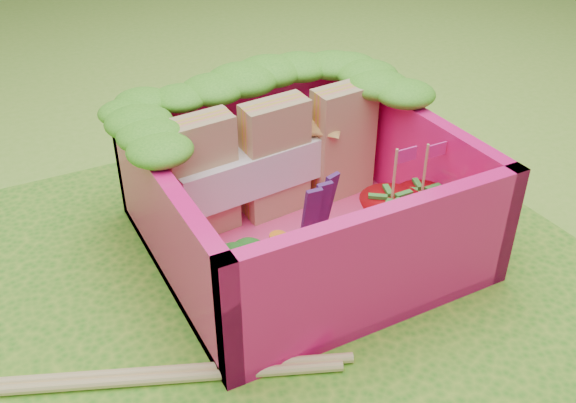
# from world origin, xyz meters

# --- Properties ---
(ground) EXTENTS (14.00, 14.00, 0.00)m
(ground) POSITION_xyz_m (0.00, 0.00, 0.00)
(ground) COLOR #80C236
(ground) RESTS_ON ground
(placemat) EXTENTS (2.60, 2.60, 0.03)m
(placemat) POSITION_xyz_m (0.00, 0.00, 0.01)
(placemat) COLOR #419621
(placemat) RESTS_ON ground
(bento_floor) EXTENTS (1.30, 1.30, 0.05)m
(bento_floor) POSITION_xyz_m (0.13, 0.13, 0.06)
(bento_floor) COLOR #F33E7F
(bento_floor) RESTS_ON placemat
(bento_box) EXTENTS (1.30, 1.30, 0.55)m
(bento_box) POSITION_xyz_m (0.13, 0.13, 0.31)
(bento_box) COLOR #FE157A
(bento_box) RESTS_ON placemat
(lettuce_ruffle) EXTENTS (1.43, 0.77, 0.11)m
(lettuce_ruffle) POSITION_xyz_m (0.13, 0.59, 0.64)
(lettuce_ruffle) COLOR #2E941A
(lettuce_ruffle) RESTS_ON bento_box
(sandwich_stack) EXTENTS (1.07, 0.27, 0.56)m
(sandwich_stack) POSITION_xyz_m (0.13, 0.38, 0.36)
(sandwich_stack) COLOR tan
(sandwich_stack) RESTS_ON bento_floor
(broccoli) EXTENTS (0.33, 0.33, 0.27)m
(broccoli) POSITION_xyz_m (-0.34, -0.19, 0.27)
(broccoli) COLOR #599146
(broccoli) RESTS_ON bento_floor
(carrot_sticks) EXTENTS (0.10, 0.16, 0.27)m
(carrot_sticks) POSITION_xyz_m (-0.14, -0.19, 0.21)
(carrot_sticks) COLOR orange
(carrot_sticks) RESTS_ON bento_floor
(purple_wedges) EXTENTS (0.19, 0.10, 0.38)m
(purple_wedges) POSITION_xyz_m (0.13, -0.02, 0.27)
(purple_wedges) COLOR #3C1650
(purple_wedges) RESTS_ON bento_floor
(strawberry_left) EXTENTS (0.28, 0.28, 0.52)m
(strawberry_left) POSITION_xyz_m (0.40, -0.17, 0.22)
(strawberry_left) COLOR red
(strawberry_left) RESTS_ON bento_floor
(strawberry_right) EXTENTS (0.23, 0.23, 0.47)m
(strawberry_right) POSITION_xyz_m (0.60, -0.12, 0.20)
(strawberry_right) COLOR red
(strawberry_right) RESTS_ON bento_floor
(snap_peas) EXTENTS (0.31, 0.47, 0.05)m
(snap_peas) POSITION_xyz_m (0.63, -0.06, 0.11)
(snap_peas) COLOR #63BF3C
(snap_peas) RESTS_ON bento_floor
(chopsticks) EXTENTS (1.89, 0.81, 0.04)m
(chopsticks) POSITION_xyz_m (-0.99, -0.24, 0.05)
(chopsticks) COLOR #DDBF79
(chopsticks) RESTS_ON placemat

